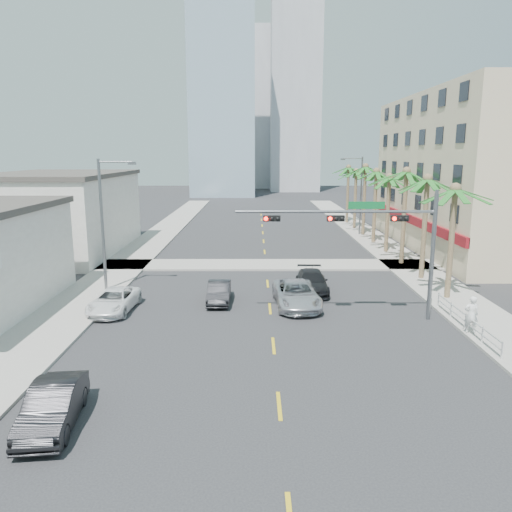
{
  "coord_description": "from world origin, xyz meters",
  "views": [
    {
      "loc": [
        -0.9,
        -19.26,
        9.32
      ],
      "look_at": [
        -0.86,
        9.04,
        3.5
      ],
      "focal_mm": 35.0,
      "sensor_mm": 36.0,
      "label": 1
    }
  ],
  "objects_px": {
    "car_parked_far": "(114,301)",
    "car_parked_mid": "(53,406)",
    "car_lane_right": "(312,282)",
    "car_lane_left": "(219,292)",
    "traffic_signal_mast": "(376,232)",
    "pedestrian": "(471,315)",
    "car_lane_center": "(296,294)"
  },
  "relations": [
    {
      "from": "car_parked_far",
      "to": "car_parked_mid",
      "type": "bearing_deg",
      "value": -80.49
    },
    {
      "from": "car_lane_right",
      "to": "car_lane_left",
      "type": "bearing_deg",
      "value": -157.59
    },
    {
      "from": "traffic_signal_mast",
      "to": "car_lane_left",
      "type": "relative_size",
      "value": 2.77
    },
    {
      "from": "car_lane_left",
      "to": "pedestrian",
      "type": "relative_size",
      "value": 2.02
    },
    {
      "from": "car_parked_far",
      "to": "car_lane_right",
      "type": "height_order",
      "value": "car_lane_right"
    },
    {
      "from": "car_lane_left",
      "to": "pedestrian",
      "type": "distance_m",
      "value": 14.79
    },
    {
      "from": "car_lane_right",
      "to": "pedestrian",
      "type": "distance_m",
      "value": 11.14
    },
    {
      "from": "car_parked_mid",
      "to": "car_lane_center",
      "type": "xyz_separation_m",
      "value": [
        9.57,
        13.87,
        0.04
      ]
    },
    {
      "from": "traffic_signal_mast",
      "to": "car_parked_mid",
      "type": "relative_size",
      "value": 2.49
    },
    {
      "from": "car_lane_left",
      "to": "pedestrian",
      "type": "xyz_separation_m",
      "value": [
        13.52,
        -5.98,
        0.48
      ]
    },
    {
      "from": "traffic_signal_mast",
      "to": "pedestrian",
      "type": "relative_size",
      "value": 5.61
    },
    {
      "from": "traffic_signal_mast",
      "to": "pedestrian",
      "type": "distance_m",
      "value": 6.5
    },
    {
      "from": "traffic_signal_mast",
      "to": "car_lane_center",
      "type": "xyz_separation_m",
      "value": [
        -4.14,
        2.54,
        -4.28
      ]
    },
    {
      "from": "car_parked_mid",
      "to": "car_lane_left",
      "type": "distance_m",
      "value": 15.49
    },
    {
      "from": "traffic_signal_mast",
      "to": "pedestrian",
      "type": "bearing_deg",
      "value": -29.5
    },
    {
      "from": "car_parked_mid",
      "to": "car_parked_far",
      "type": "bearing_deg",
      "value": 90.0
    },
    {
      "from": "traffic_signal_mast",
      "to": "car_parked_far",
      "type": "xyz_separation_m",
      "value": [
        -15.17,
        1.55,
        -4.39
      ]
    },
    {
      "from": "car_lane_center",
      "to": "car_lane_right",
      "type": "distance_m",
      "value": 3.55
    },
    {
      "from": "car_parked_mid",
      "to": "car_parked_far",
      "type": "relative_size",
      "value": 0.93
    },
    {
      "from": "car_lane_center",
      "to": "car_lane_right",
      "type": "xyz_separation_m",
      "value": [
        1.33,
        3.29,
        -0.05
      ]
    },
    {
      "from": "car_lane_right",
      "to": "pedestrian",
      "type": "bearing_deg",
      "value": -47.67
    },
    {
      "from": "car_parked_far",
      "to": "car_lane_right",
      "type": "relative_size",
      "value": 0.97
    },
    {
      "from": "car_lane_left",
      "to": "car_lane_right",
      "type": "bearing_deg",
      "value": 20.43
    },
    {
      "from": "car_lane_right",
      "to": "car_lane_center",
      "type": "bearing_deg",
      "value": -110.81
    },
    {
      "from": "car_lane_center",
      "to": "pedestrian",
      "type": "bearing_deg",
      "value": -33.8
    },
    {
      "from": "car_parked_mid",
      "to": "car_lane_center",
      "type": "height_order",
      "value": "car_lane_center"
    },
    {
      "from": "car_parked_mid",
      "to": "car_lane_left",
      "type": "relative_size",
      "value": 1.11
    },
    {
      "from": "car_lane_right",
      "to": "car_parked_mid",
      "type": "bearing_deg",
      "value": -121.24
    },
    {
      "from": "car_lane_left",
      "to": "car_lane_center",
      "type": "relative_size",
      "value": 0.72
    },
    {
      "from": "car_parked_far",
      "to": "car_lane_center",
      "type": "xyz_separation_m",
      "value": [
        11.03,
        0.99,
        0.11
      ]
    },
    {
      "from": "traffic_signal_mast",
      "to": "car_parked_far",
      "type": "bearing_deg",
      "value": 174.18
    },
    {
      "from": "traffic_signal_mast",
      "to": "car_lane_right",
      "type": "xyz_separation_m",
      "value": [
        -2.81,
        5.83,
        -4.34
      ]
    }
  ]
}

